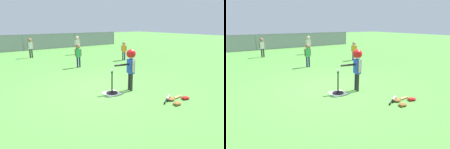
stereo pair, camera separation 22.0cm
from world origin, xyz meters
TOP-DOWN VIEW (x-y plane):
  - ground_plane at (0.00, 0.00)m, footprint 60.00×60.00m
  - home_plate at (0.11, -0.43)m, footprint 0.44×0.44m
  - batting_tee at (0.11, -0.43)m, footprint 0.32×0.32m
  - baseball_on_tee at (0.11, -0.43)m, footprint 0.07×0.07m
  - batter_child at (0.69, -0.53)m, footprint 0.64×0.34m
  - fielder_deep_right at (3.58, 3.32)m, footprint 0.23×0.22m
  - fielder_deep_center at (0.82, 3.15)m, footprint 0.31×0.21m
  - fielder_near_right at (2.45, 6.61)m, footprint 0.33×0.23m
  - fielder_deep_left at (-0.29, 6.97)m, footprint 0.33×0.22m
  - spare_bat_silver at (1.03, -1.64)m, footprint 0.54×0.32m
  - spare_bat_wood at (1.25, -1.74)m, footprint 0.58×0.07m
  - glove_by_plate at (0.93, -2.01)m, footprint 0.26×0.21m
  - glove_near_bats at (1.05, -1.75)m, footprint 0.26×0.22m
  - glove_tossed_aside at (1.42, -1.91)m, footprint 0.27×0.24m
  - outfield_fence at (0.00, 10.31)m, footprint 16.06×0.06m

SIDE VIEW (x-z plane):
  - ground_plane at x=0.00m, z-range 0.00..0.00m
  - home_plate at x=0.11m, z-range 0.00..0.01m
  - spare_bat_wood at x=1.25m, z-range 0.00..0.06m
  - spare_bat_silver at x=1.03m, z-range 0.00..0.06m
  - glove_by_plate at x=0.93m, z-range 0.00..0.07m
  - glove_near_bats at x=1.05m, z-range 0.00..0.07m
  - glove_tossed_aside at x=1.42m, z-range 0.00..0.07m
  - batting_tee at x=0.11m, z-range -0.22..0.41m
  - outfield_fence at x=0.00m, z-range 0.04..1.19m
  - fielder_deep_right at x=3.58m, z-range 0.14..1.13m
  - baseball_on_tee at x=0.11m, z-range 0.63..0.70m
  - fielder_deep_center at x=0.82m, z-range 0.15..1.20m
  - fielder_deep_left at x=-0.29m, z-range 0.16..1.27m
  - fielder_near_right at x=2.45m, z-range 0.17..1.32m
  - batter_child at x=0.69m, z-range 0.26..1.48m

